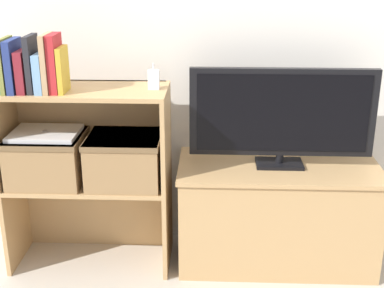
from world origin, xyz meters
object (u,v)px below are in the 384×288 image
object	(u,v)px
storage_basket_left	(48,156)
storage_basket_right	(125,157)
book_teal	(0,69)
book_olive	(6,65)
book_maroon	(24,71)
tv	(282,114)
book_skyblue	(42,73)
book_charcoal	(32,64)
book_mustard	(63,70)
laptop	(45,133)
baby_monitor	(154,79)
book_navy	(14,66)
book_tan	(48,63)
tv_stand	(276,213)
book_crimson	(55,63)

from	to	relation	value
storage_basket_left	storage_basket_right	xyz separation A→B (m)	(0.36, 0.00, 0.00)
book_teal	book_olive	xyz separation A→B (m)	(0.03, 0.00, 0.02)
book_teal	book_maroon	world-z (taller)	book_teal
tv	book_skyblue	distance (m)	1.09
book_charcoal	book_skyblue	distance (m)	0.05
book_maroon	book_mustard	distance (m)	0.17
book_skyblue	book_maroon	bearing A→B (deg)	180.00
storage_basket_left	laptop	world-z (taller)	laptop
storage_basket_right	baby_monitor	bearing A→B (deg)	6.02
storage_basket_left	laptop	xyz separation A→B (m)	(0.00, 0.00, 0.11)
book_navy	storage_basket_right	world-z (taller)	book_navy
book_tan	book_mustard	world-z (taller)	book_tan
book_teal	book_maroon	xyz separation A→B (m)	(0.11, 0.00, -0.01)
book_mustard	laptop	distance (m)	0.33
book_skyblue	tv_stand	bearing A→B (deg)	6.09
baby_monitor	storage_basket_left	size ratio (longest dim) A/B	0.34
baby_monitor	storage_basket_right	bearing A→B (deg)	-173.98
book_tan	book_crimson	distance (m)	0.03
tv	book_tan	size ratio (longest dim) A/B	3.37
baby_monitor	laptop	xyz separation A→B (m)	(-0.51, -0.02, -0.25)
tv	book_crimson	xyz separation A→B (m)	(-1.00, -0.11, 0.25)
book_navy	book_skyblue	size ratio (longest dim) A/B	1.34
book_maroon	baby_monitor	bearing A→B (deg)	6.47
book_mustard	storage_basket_right	bearing A→B (deg)	11.17
book_teal	book_mustard	bearing A→B (deg)	0.00
book_mustard	storage_basket_right	distance (m)	0.49
book_teal	book_skyblue	bearing A→B (deg)	0.00
storage_basket_left	baby_monitor	bearing A→B (deg)	1.70
tv_stand	book_navy	world-z (taller)	book_navy
book_skyblue	book_mustard	distance (m)	0.10
book_navy	baby_monitor	xyz separation A→B (m)	(0.60, 0.06, -0.07)
book_tan	storage_basket_left	bearing A→B (deg)	140.25
book_charcoal	book_tan	bearing A→B (deg)	0.00
storage_basket_right	book_charcoal	bearing A→B (deg)	-172.71
tv_stand	baby_monitor	distance (m)	0.89
book_olive	book_mustard	bearing A→B (deg)	0.00
book_crimson	tv_stand	bearing A→B (deg)	6.48
book_navy	storage_basket_left	distance (m)	0.45
baby_monitor	laptop	bearing A→B (deg)	-178.30
tv_stand	tv	xyz separation A→B (m)	(0.00, -0.00, 0.51)
book_maroon	book_mustard	bearing A→B (deg)	0.00
book_skyblue	laptop	size ratio (longest dim) A/B	0.56
book_mustard	book_maroon	bearing A→B (deg)	180.00
book_charcoal	storage_basket_left	world-z (taller)	book_charcoal
laptop	tv_stand	bearing A→B (deg)	3.43
tv	book_mustard	distance (m)	1.00
book_olive	storage_basket_right	distance (m)	0.66
storage_basket_left	book_olive	bearing A→B (deg)	-158.79
book_teal	baby_monitor	xyz separation A→B (m)	(0.66, 0.06, -0.06)
book_olive	baby_monitor	size ratio (longest dim) A/B	1.99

